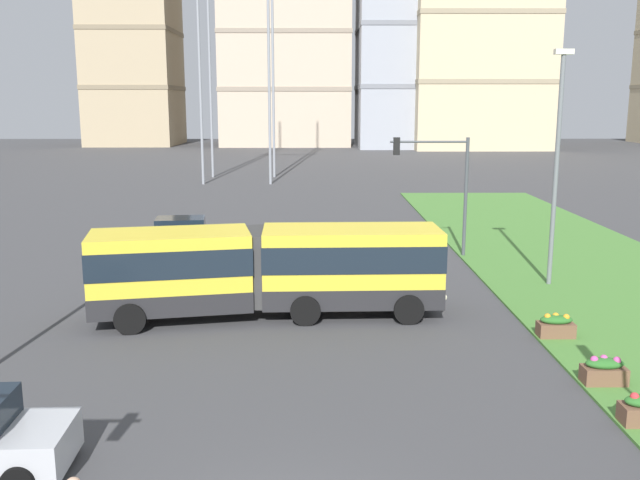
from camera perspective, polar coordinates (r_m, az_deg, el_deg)
The scene contains 9 objects.
articulated_bus at distance 23.60m, azimuth -4.24°, elevation -2.39°, with size 12.02×3.87×3.00m.
car_grey_wagon at distance 35.24m, azimuth -11.15°, elevation 0.48°, with size 4.57×2.40×1.58m.
flower_planter_2 at distance 19.60m, azimuth 22.25°, elevation -9.86°, with size 1.10×0.56×0.74m.
flower_planter_3 at distance 22.80m, azimuth 18.76°, elevation -6.66°, with size 1.10×0.56×0.74m.
traffic_light_far_right at distance 32.82m, azimuth 9.83°, elevation 5.26°, with size 3.65×0.28×5.61m.
streetlight_median at distance 28.48m, azimuth 18.83°, elevation 6.25°, with size 0.70×0.28×9.15m.
apartment_tower_west at distance 125.23m, azimuth -15.14°, elevation 16.00°, with size 14.44×15.55×36.82m.
apartment_tower_westcentre at distance 122.80m, azimuth -2.81°, elevation 18.27°, with size 21.45×19.18×44.50m.
apartment_tower_centre at distance 117.02m, azimuth 8.17°, elevation 18.88°, with size 19.48×16.31×45.96m.
Camera 1 is at (0.52, -10.13, 7.20)m, focal length 39.07 mm.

